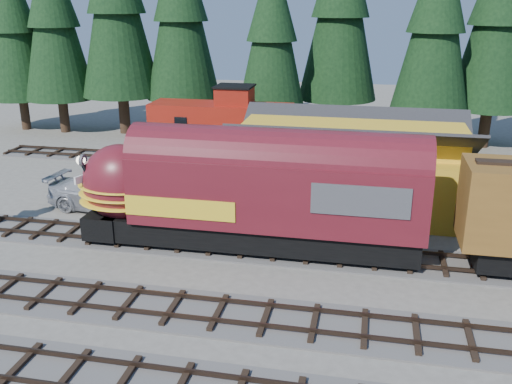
% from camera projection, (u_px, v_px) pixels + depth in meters
% --- Properties ---
extents(ground, '(120.00, 120.00, 0.00)m').
position_uv_depth(ground, '(335.00, 300.00, 22.45)').
color(ground, '#6B665B').
rests_on(ground, ground).
extents(track_spur, '(32.00, 3.20, 0.33)m').
position_uv_depth(track_spur, '(214.00, 162.00, 41.02)').
color(track_spur, '#4C4947').
rests_on(track_spur, ground).
extents(depot, '(12.80, 7.00, 5.30)m').
position_uv_depth(depot, '(351.00, 158.00, 31.22)').
color(depot, yellow).
rests_on(depot, ground).
extents(conifer_backdrop, '(79.49, 23.32, 17.27)m').
position_uv_depth(conifer_backdrop, '(461.00, 13.00, 40.90)').
color(conifer_backdrop, black).
rests_on(conifer_backdrop, ground).
extents(locomotive, '(16.39, 3.26, 4.46)m').
position_uv_depth(locomotive, '(239.00, 197.00, 26.23)').
color(locomotive, black).
rests_on(locomotive, ground).
extents(caboose, '(9.92, 2.88, 5.16)m').
position_uv_depth(caboose, '(222.00, 128.00, 40.07)').
color(caboose, black).
rests_on(caboose, ground).
extents(pickup_truck_a, '(7.24, 4.71, 1.85)m').
position_uv_depth(pickup_truck_a, '(154.00, 187.00, 32.93)').
color(pickup_truck_a, black).
rests_on(pickup_truck_a, ground).
extents(pickup_truck_b, '(6.75, 3.22, 1.90)m').
position_uv_depth(pickup_truck_b, '(106.00, 193.00, 31.77)').
color(pickup_truck_b, '#ADB0B5').
rests_on(pickup_truck_b, ground).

